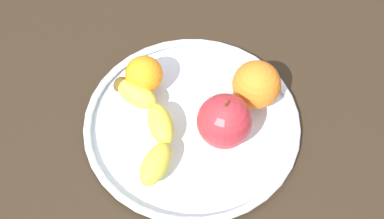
{
  "coord_description": "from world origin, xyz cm",
  "views": [
    {
      "loc": [
        -44.32,
        -4.44,
        72.12
      ],
      "look_at": [
        0.0,
        0.0,
        4.8
      ],
      "focal_mm": 50.03,
      "sensor_mm": 36.0,
      "label": 1
    }
  ],
  "objects_px": {
    "fruit_bowl": "(192,123)",
    "banana": "(149,125)",
    "orange_back_left": "(256,85)",
    "orange_back_right": "(144,75)",
    "apple": "(225,121)"
  },
  "relations": [
    {
      "from": "fruit_bowl",
      "to": "banana",
      "type": "bearing_deg",
      "value": 112.68
    },
    {
      "from": "banana",
      "to": "orange_back_left",
      "type": "bearing_deg",
      "value": -85.17
    },
    {
      "from": "apple",
      "to": "orange_back_left",
      "type": "height_order",
      "value": "apple"
    },
    {
      "from": "fruit_bowl",
      "to": "orange_back_right",
      "type": "relative_size",
      "value": 5.62
    },
    {
      "from": "apple",
      "to": "orange_back_left",
      "type": "distance_m",
      "value": 0.09
    },
    {
      "from": "fruit_bowl",
      "to": "orange_back_left",
      "type": "xyz_separation_m",
      "value": [
        0.05,
        -0.09,
        0.05
      ]
    },
    {
      "from": "banana",
      "to": "apple",
      "type": "relative_size",
      "value": 2.14
    },
    {
      "from": "apple",
      "to": "orange_back_right",
      "type": "bearing_deg",
      "value": 58.45
    },
    {
      "from": "apple",
      "to": "fruit_bowl",
      "type": "bearing_deg",
      "value": 65.44
    },
    {
      "from": "fruit_bowl",
      "to": "orange_back_right",
      "type": "xyz_separation_m",
      "value": [
        0.06,
        0.08,
        0.04
      ]
    },
    {
      "from": "fruit_bowl",
      "to": "banana",
      "type": "distance_m",
      "value": 0.07
    },
    {
      "from": "apple",
      "to": "orange_back_left",
      "type": "relative_size",
      "value": 1.19
    },
    {
      "from": "fruit_bowl",
      "to": "banana",
      "type": "xyz_separation_m",
      "value": [
        -0.03,
        0.06,
        0.03
      ]
    },
    {
      "from": "fruit_bowl",
      "to": "apple",
      "type": "relative_size",
      "value": 3.76
    },
    {
      "from": "banana",
      "to": "orange_back_right",
      "type": "bearing_deg",
      "value": -7.83
    }
  ]
}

